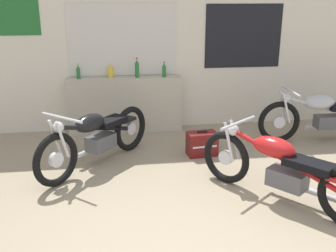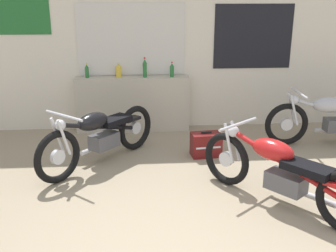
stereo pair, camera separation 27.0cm
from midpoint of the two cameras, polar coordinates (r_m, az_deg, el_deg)
wall_back at (r=6.42m, az=-4.53°, el=11.93°), size 10.00×0.07×2.80m
sill_counter at (r=6.41m, az=-7.42°, el=3.06°), size 1.82×0.28×0.88m
bottle_leftmost at (r=6.35m, az=-14.09°, el=7.56°), size 0.06×0.06×0.23m
bottle_left_center at (r=6.33m, az=-9.57°, el=7.84°), size 0.09×0.09×0.23m
bottle_center at (r=6.28m, az=-5.76°, el=8.27°), size 0.06×0.06×0.32m
bottle_right_center at (r=6.30m, az=-1.81°, el=8.08°), size 0.06×0.06×0.24m
motorcycle_black at (r=5.14m, az=-11.80°, el=-1.53°), size 1.39×1.54×0.81m
motorcycle_silver at (r=6.32m, az=20.68°, el=1.40°), size 2.05×0.64×0.81m
motorcycle_red at (r=4.27m, az=14.49°, el=-5.98°), size 1.34×1.64×0.79m
hard_case_darkred at (r=5.46m, az=3.54°, el=-2.59°), size 0.43×0.29×0.35m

